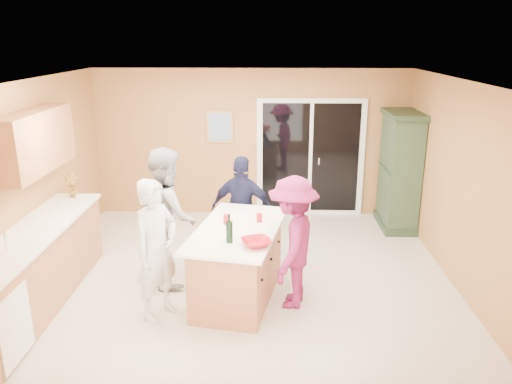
{
  "coord_description": "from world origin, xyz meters",
  "views": [
    {
      "loc": [
        0.32,
        -6.17,
        3.11
      ],
      "look_at": [
        0.15,
        0.1,
        1.15
      ],
      "focal_mm": 35.0,
      "sensor_mm": 36.0,
      "label": 1
    }
  ],
  "objects_px": {
    "woman_grey": "(168,215)",
    "woman_magenta": "(293,243)",
    "woman_white": "(157,250)",
    "woman_navy": "(243,210)",
    "kitchen_island": "(238,265)",
    "green_hutch": "(399,172)"
  },
  "relations": [
    {
      "from": "woman_grey",
      "to": "woman_magenta",
      "type": "xyz_separation_m",
      "value": [
        1.6,
        -0.62,
        -0.1
      ]
    },
    {
      "from": "woman_grey",
      "to": "woman_white",
      "type": "bearing_deg",
      "value": 161.81
    },
    {
      "from": "woman_navy",
      "to": "woman_magenta",
      "type": "distance_m",
      "value": 1.37
    },
    {
      "from": "woman_grey",
      "to": "woman_navy",
      "type": "xyz_separation_m",
      "value": [
        0.94,
        0.58,
        -0.12
      ]
    },
    {
      "from": "kitchen_island",
      "to": "woman_magenta",
      "type": "height_order",
      "value": "woman_magenta"
    },
    {
      "from": "green_hutch",
      "to": "woman_grey",
      "type": "relative_size",
      "value": 1.09
    },
    {
      "from": "green_hutch",
      "to": "woman_navy",
      "type": "height_order",
      "value": "green_hutch"
    },
    {
      "from": "woman_white",
      "to": "woman_magenta",
      "type": "xyz_separation_m",
      "value": [
        1.54,
        0.31,
        -0.02
      ]
    },
    {
      "from": "woman_grey",
      "to": "woman_magenta",
      "type": "bearing_deg",
      "value": -132.76
    },
    {
      "from": "kitchen_island",
      "to": "woman_grey",
      "type": "height_order",
      "value": "woman_grey"
    },
    {
      "from": "kitchen_island",
      "to": "woman_grey",
      "type": "relative_size",
      "value": 1.05
    },
    {
      "from": "kitchen_island",
      "to": "woman_grey",
      "type": "bearing_deg",
      "value": 164.46
    },
    {
      "from": "woman_grey",
      "to": "woman_magenta",
      "type": "distance_m",
      "value": 1.71
    },
    {
      "from": "woman_magenta",
      "to": "kitchen_island",
      "type": "bearing_deg",
      "value": -88.72
    },
    {
      "from": "kitchen_island",
      "to": "woman_navy",
      "type": "distance_m",
      "value": 1.11
    },
    {
      "from": "kitchen_island",
      "to": "woman_magenta",
      "type": "xyz_separation_m",
      "value": [
        0.65,
        -0.15,
        0.37
      ]
    },
    {
      "from": "woman_white",
      "to": "woman_navy",
      "type": "height_order",
      "value": "woman_white"
    },
    {
      "from": "green_hutch",
      "to": "woman_white",
      "type": "height_order",
      "value": "green_hutch"
    },
    {
      "from": "kitchen_island",
      "to": "woman_white",
      "type": "height_order",
      "value": "woman_white"
    },
    {
      "from": "green_hutch",
      "to": "woman_navy",
      "type": "bearing_deg",
      "value": -150.15
    },
    {
      "from": "woman_white",
      "to": "woman_grey",
      "type": "xyz_separation_m",
      "value": [
        -0.06,
        0.92,
        0.07
      ]
    },
    {
      "from": "woman_white",
      "to": "kitchen_island",
      "type": "bearing_deg",
      "value": -29.81
    }
  ]
}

